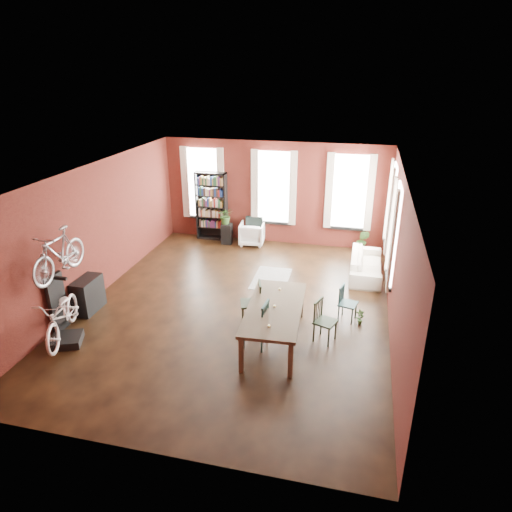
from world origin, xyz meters
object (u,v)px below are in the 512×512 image
(plant_stand, at_px, (227,234))
(bike_trainer, at_px, (67,340))
(dining_table, at_px, (274,324))
(dining_chair_d, at_px, (348,304))
(bicycle_floor, at_px, (59,296))
(dining_chair_a, at_px, (256,324))
(bookshelf, at_px, (212,206))
(dining_chair_b, at_px, (251,303))
(dining_chair_c, at_px, (325,322))
(cream_sofa, at_px, (367,261))
(white_armchair, at_px, (252,233))
(console_table, at_px, (88,295))

(plant_stand, bearing_deg, bike_trainer, -103.95)
(dining_table, relative_size, dining_chair_d, 2.92)
(dining_table, distance_m, bicycle_floor, 4.33)
(dining_chair_a, relative_size, bike_trainer, 1.77)
(plant_stand, bearing_deg, bicycle_floor, -104.19)
(dining_chair_a, bearing_deg, bookshelf, -148.69)
(dining_chair_b, distance_m, dining_chair_c, 1.69)
(dining_chair_b, bearing_deg, cream_sofa, 124.93)
(dining_chair_d, xyz_separation_m, cream_sofa, (0.37, 2.55, -0.00))
(bookshelf, relative_size, cream_sofa, 1.06)
(white_armchair, bearing_deg, dining_chair_a, 99.39)
(dining_chair_a, height_order, white_armchair, dining_chair_a)
(dining_chair_c, height_order, bike_trainer, dining_chair_c)
(white_armchair, bearing_deg, console_table, 56.65)
(dining_chair_a, height_order, dining_chair_c, dining_chair_a)
(bookshelf, bearing_deg, white_armchair, -8.39)
(bookshelf, bearing_deg, dining_chair_d, -42.86)
(dining_chair_b, relative_size, bicycle_floor, 0.52)
(dining_chair_b, height_order, bicycle_floor, bicycle_floor)
(white_armchair, bearing_deg, dining_table, 103.37)
(dining_chair_c, height_order, cream_sofa, dining_chair_c)
(dining_chair_d, bearing_deg, dining_table, 145.02)
(dining_table, distance_m, dining_chair_d, 1.88)
(dining_chair_a, bearing_deg, dining_table, 129.76)
(bookshelf, distance_m, white_armchair, 1.57)
(dining_chair_a, xyz_separation_m, dining_chair_b, (-0.31, 0.86, -0.02))
(bookshelf, xyz_separation_m, bike_trainer, (-0.96, -6.56, -1.02))
(white_armchair, distance_m, console_table, 5.66)
(dining_table, distance_m, white_armchair, 5.58)
(dining_chair_a, relative_size, white_armchair, 1.31)
(dining_chair_b, height_order, plant_stand, dining_chair_b)
(dining_chair_d, relative_size, plant_stand, 1.26)
(dining_chair_b, xyz_separation_m, dining_chair_c, (1.66, -0.34, -0.04))
(plant_stand, bearing_deg, dining_chair_d, -44.52)
(dining_chair_c, height_order, dining_chair_d, dining_chair_c)
(cream_sofa, bearing_deg, dining_table, 154.81)
(bookshelf, relative_size, plant_stand, 3.40)
(dining_chair_a, relative_size, bookshelf, 0.46)
(dining_table, xyz_separation_m, dining_chair_a, (-0.34, -0.23, 0.10))
(plant_stand, bearing_deg, white_armchair, 8.72)
(dining_table, height_order, dining_chair_a, dining_chair_a)
(white_armchair, xyz_separation_m, cream_sofa, (3.57, -1.50, 0.02))
(cream_sofa, distance_m, plant_stand, 4.57)
(dining_chair_a, height_order, bicycle_floor, bicycle_floor)
(dining_chair_c, bearing_deg, plant_stand, 56.65)
(dining_table, xyz_separation_m, cream_sofa, (1.78, 3.79, -0.00))
(bike_trainer, bearing_deg, bicycle_floor, 138.80)
(dining_chair_d, bearing_deg, bicycle_floor, 126.22)
(white_armchair, distance_m, cream_sofa, 3.87)
(dining_table, bearing_deg, bicycle_floor, -168.97)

